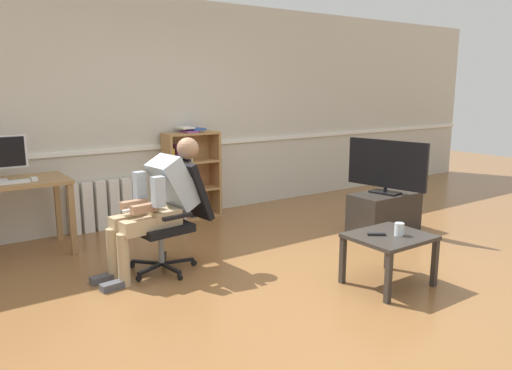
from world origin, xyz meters
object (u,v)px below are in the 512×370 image
computer_mouse (34,179)px  radiator (108,205)px  office_chair (174,212)px  bookshelf (188,176)px  computer_desk (5,193)px  coffee_table (389,242)px  tv_screen (387,165)px  tv_stand (384,212)px  person_seated (158,202)px  spare_remote (377,234)px  keyboard (6,183)px  drinking_glass (399,229)px

computer_mouse → radiator: size_ratio=0.11×
office_chair → computer_mouse: bearing=-144.5°
computer_mouse → bookshelf: 1.93m
computer_desk → coffee_table: size_ratio=1.80×
office_chair → tv_screen: size_ratio=1.03×
computer_mouse → tv_stand: bearing=-22.0°
office_chair → bookshelf: bearing=141.9°
computer_desk → person_seated: 1.60m
computer_desk → radiator: size_ratio=1.30×
tv_stand → spare_remote: 1.68m
computer_mouse → person_seated: (0.80, -1.08, -0.13)m
bookshelf → person_seated: person_seated is taller
computer_desk → coffee_table: 3.62m
spare_remote → person_seated: bearing=-99.2°
keyboard → coffee_table: size_ratio=0.63×
bookshelf → spare_remote: size_ratio=7.77×
person_seated → coffee_table: size_ratio=1.87×
computer_mouse → bookshelf: bearing=12.5°
tv_stand → coffee_table: (-1.20, -1.08, 0.15)m
person_seated → keyboard: bearing=-142.1°
coffee_table → drinking_glass: (0.05, -0.05, 0.12)m
computer_mouse → radiator: bearing=30.6°
bookshelf → spare_remote: 2.85m
bookshelf → tv_screen: (1.59, -1.81, 0.23)m
radiator → person_seated: size_ratio=0.74×
keyboard → computer_mouse: size_ratio=4.06×
tv_screen → keyboard: bearing=58.0°
computer_mouse → spare_remote: size_ratio=0.67×
computer_desk → drinking_glass: computer_desk is taller
office_chair → keyboard: bearing=-137.5°
office_chair → person_seated: 0.20m
bookshelf → drinking_glass: 2.98m
computer_mouse → coffee_table: 3.37m
keyboard → computer_mouse: bearing=4.7°
tv_stand → tv_screen: tv_screen is taller
drinking_glass → tv_screen: bearing=44.5°
radiator → coffee_table: bearing=-65.0°
radiator → tv_stand: 3.22m
person_seated → coffee_table: 2.03m
coffee_table → person_seated: bearing=136.2°
tv_stand → spare_remote: bearing=-141.8°
office_chair → coffee_table: office_chair is taller
computer_mouse → radiator: (0.86, 0.51, -0.48)m
computer_desk → spare_remote: computer_desk is taller
tv_stand → coffee_table: tv_stand is taller
keyboard → bookshelf: 2.17m
radiator → office_chair: 1.60m
keyboard → bookshelf: size_ratio=0.35×
computer_desk → person_seated: bearing=-48.9°
radiator → computer_mouse: bearing=-149.4°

